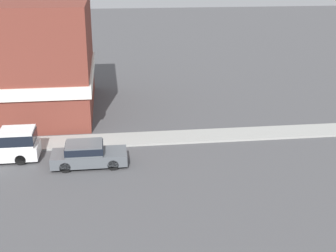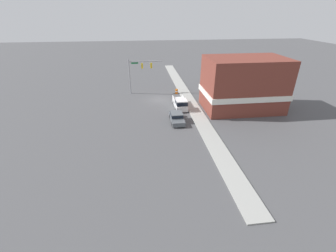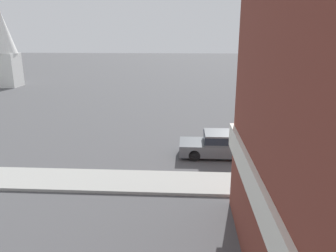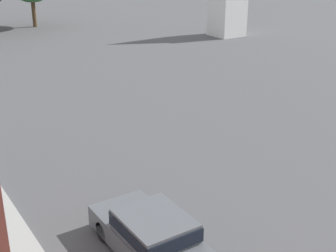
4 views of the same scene
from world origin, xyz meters
name	(u,v)px [view 4 (image 4 of 4)]	position (x,y,z in m)	size (l,w,h in m)	color
car_lead	(152,235)	(-1.82, 10.19, 0.76)	(1.95, 4.52, 1.46)	black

